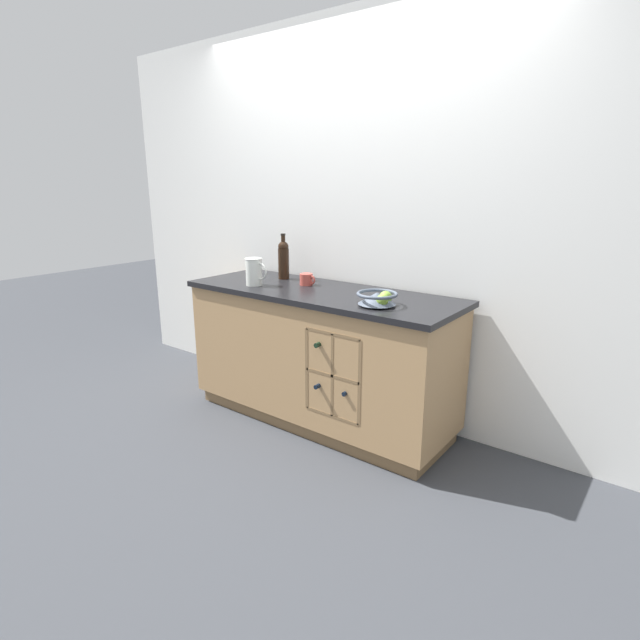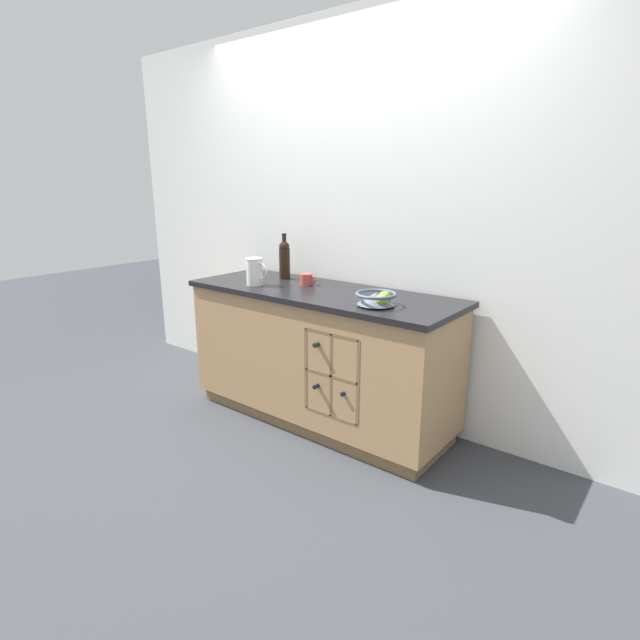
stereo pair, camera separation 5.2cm
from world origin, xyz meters
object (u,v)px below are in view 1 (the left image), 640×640
(white_pitcher, at_px, (254,271))
(standing_wine_bottle, at_px, (284,259))
(ceramic_mug, at_px, (307,279))
(fruit_bowl, at_px, (378,298))

(white_pitcher, relative_size, standing_wine_bottle, 0.57)
(ceramic_mug, xyz_separation_m, standing_wine_bottle, (-0.26, 0.08, 0.10))
(standing_wine_bottle, bearing_deg, ceramic_mug, -16.06)
(white_pitcher, height_order, ceramic_mug, white_pitcher)
(ceramic_mug, relative_size, standing_wine_bottle, 0.37)
(fruit_bowl, bearing_deg, standing_wine_bottle, 163.28)
(standing_wine_bottle, bearing_deg, fruit_bowl, -16.72)
(white_pitcher, distance_m, ceramic_mug, 0.34)
(fruit_bowl, distance_m, standing_wine_bottle, 0.97)
(white_pitcher, bearing_deg, fruit_bowl, 0.51)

